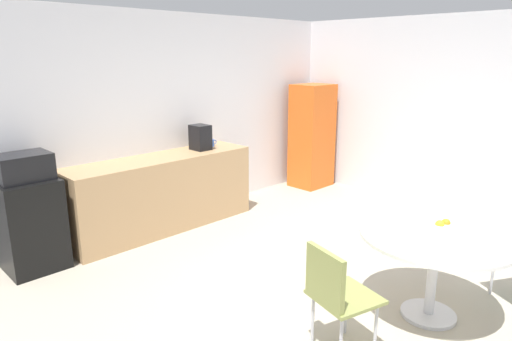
% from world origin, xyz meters
% --- Properties ---
extents(ground_plane, '(6.00, 6.00, 0.00)m').
position_xyz_m(ground_plane, '(0.00, 0.00, 0.00)').
color(ground_plane, '#B2A893').
extents(wall_back, '(6.00, 0.10, 2.60)m').
position_xyz_m(wall_back, '(0.00, 3.00, 1.30)').
color(wall_back, silver).
rests_on(wall_back, ground_plane).
extents(wall_side_right, '(0.10, 6.00, 2.60)m').
position_xyz_m(wall_side_right, '(3.00, 0.00, 1.30)').
color(wall_side_right, silver).
rests_on(wall_side_right, ground_plane).
extents(counter_block, '(2.34, 0.60, 0.90)m').
position_xyz_m(counter_block, '(-0.21, 2.65, 0.45)').
color(counter_block, tan).
rests_on(counter_block, ground_plane).
extents(mini_fridge, '(0.54, 0.54, 0.92)m').
position_xyz_m(mini_fridge, '(-1.73, 2.65, 0.46)').
color(mini_fridge, black).
rests_on(mini_fridge, ground_plane).
extents(microwave, '(0.48, 0.38, 0.26)m').
position_xyz_m(microwave, '(-1.73, 2.65, 1.05)').
color(microwave, black).
rests_on(microwave, mini_fridge).
extents(locker_cabinet, '(0.60, 0.50, 1.63)m').
position_xyz_m(locker_cabinet, '(2.55, 2.55, 0.82)').
color(locker_cabinet, orange).
rests_on(locker_cabinet, ground_plane).
extents(round_table, '(1.19, 1.19, 0.72)m').
position_xyz_m(round_table, '(0.26, -0.53, 0.60)').
color(round_table, silver).
rests_on(round_table, ground_plane).
extents(chair_olive, '(0.51, 0.51, 0.83)m').
position_xyz_m(chair_olive, '(-0.71, -0.27, 0.52)').
color(chair_olive, silver).
rests_on(chair_olive, ground_plane).
extents(fruit_bowl, '(0.21, 0.21, 0.11)m').
position_xyz_m(fruit_bowl, '(0.33, -0.55, 0.77)').
color(fruit_bowl, silver).
rests_on(fruit_bowl, round_table).
extents(mug_white, '(0.13, 0.08, 0.09)m').
position_xyz_m(mug_white, '(0.63, 2.71, 0.95)').
color(mug_white, '#3F66BF').
rests_on(mug_white, counter_block).
extents(coffee_maker, '(0.20, 0.24, 0.32)m').
position_xyz_m(coffee_maker, '(0.40, 2.65, 1.06)').
color(coffee_maker, black).
rests_on(coffee_maker, counter_block).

